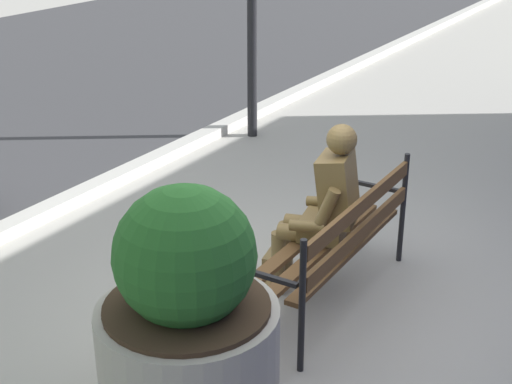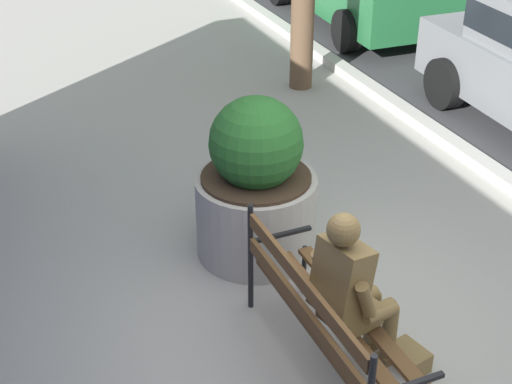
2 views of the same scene
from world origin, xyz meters
name	(u,v)px [view 1 (image 1 of 2)]	position (x,y,z in m)	size (l,w,h in m)	color
ground_plane	(310,312)	(0.00, 0.00, 0.00)	(80.00, 80.00, 0.00)	#9E9B93
curb_stone	(32,218)	(0.00, 2.90, 0.06)	(60.00, 0.20, 0.12)	#B2AFA8
park_bench	(339,238)	(0.22, -0.11, 0.54)	(1.80, 0.54, 0.95)	brown
bronze_statue_seated	(318,212)	(0.30, 0.11, 0.67)	(0.60, 0.85, 1.37)	brown
concrete_planter	(188,323)	(-1.38, 0.08, 0.64)	(1.05, 1.05, 1.47)	#A8A399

